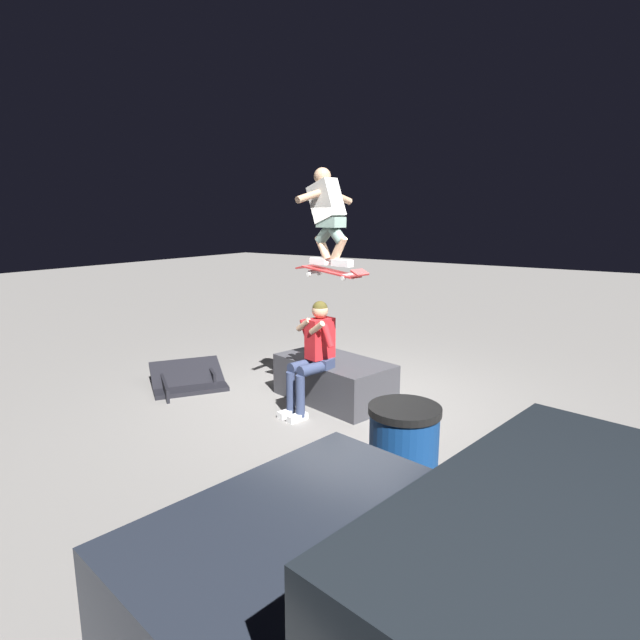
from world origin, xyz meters
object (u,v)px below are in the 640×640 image
at_px(skateboard, 331,272).
at_px(person_sitting_on_ledge, 313,351).
at_px(ledge_box_main, 334,380).
at_px(trash_bin, 403,460).
at_px(skater_airborne, 327,212).
at_px(kicker_ramp, 188,382).

bearing_deg(skateboard, person_sitting_on_ledge, 25.30).
height_order(ledge_box_main, trash_bin, trash_bin).
distance_m(ledge_box_main, person_sitting_on_ledge, 0.71).
bearing_deg(skater_airborne, skateboard, 169.53).
height_order(person_sitting_on_ledge, skateboard, skateboard).
bearing_deg(trash_bin, skateboard, -41.63).
bearing_deg(trash_bin, skater_airborne, -40.90).
height_order(skater_airborne, kicker_ramp, skater_airborne).
relative_size(person_sitting_on_ledge, trash_bin, 1.51).
bearing_deg(skater_airborne, trash_bin, 139.10).
distance_m(skateboard, kicker_ramp, 2.83).
relative_size(ledge_box_main, person_sitting_on_ledge, 1.11).
distance_m(ledge_box_main, skater_airborne, 2.21).
bearing_deg(kicker_ramp, skateboard, -172.53).
xyz_separation_m(ledge_box_main, skateboard, (-0.21, 0.41, 1.48)).
relative_size(skateboard, trash_bin, 1.13).
bearing_deg(kicker_ramp, person_sitting_on_ledge, -174.32).
distance_m(person_sitting_on_ledge, skateboard, 1.00).
distance_m(kicker_ramp, trash_bin, 4.14).
bearing_deg(skater_airborne, kicker_ramp, 7.92).
relative_size(skateboard, skater_airborne, 0.93).
relative_size(ledge_box_main, skater_airborne, 1.38).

